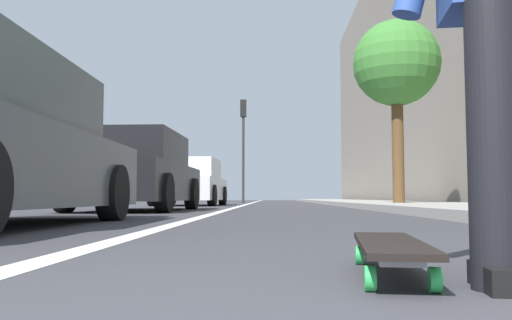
# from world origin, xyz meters

# --- Properties ---
(ground_plane) EXTENTS (80.00, 80.00, 0.00)m
(ground_plane) POSITION_xyz_m (10.00, 0.00, 0.00)
(ground_plane) COLOR #38383D
(lane_stripe_white) EXTENTS (52.00, 0.16, 0.01)m
(lane_stripe_white) POSITION_xyz_m (20.00, 1.23, 0.00)
(lane_stripe_white) COLOR silver
(lane_stripe_white) RESTS_ON ground
(sidewalk_curb) EXTENTS (52.00, 3.20, 0.13)m
(sidewalk_curb) POSITION_xyz_m (18.00, -3.23, 0.06)
(sidewalk_curb) COLOR #9E9B93
(sidewalk_curb) RESTS_ON ground
(building_facade) EXTENTS (40.00, 1.20, 12.74)m
(building_facade) POSITION_xyz_m (22.00, -5.83, 6.37)
(building_facade) COLOR gray
(building_facade) RESTS_ON ground
(skateboard) EXTENTS (0.86, 0.29, 0.11)m
(skateboard) POSITION_xyz_m (1.32, -0.07, 0.09)
(skateboard) COLOR green
(skateboard) RESTS_ON ground
(parked_car_mid) EXTENTS (4.25, 2.02, 1.49)m
(parked_car_mid) POSITION_xyz_m (9.75, 2.94, 0.72)
(parked_car_mid) COLOR black
(parked_car_mid) RESTS_ON ground
(parked_car_far) EXTENTS (4.08, 2.11, 1.48)m
(parked_car_far) POSITION_xyz_m (16.51, 2.92, 0.71)
(parked_car_far) COLOR silver
(parked_car_far) RESTS_ON ground
(traffic_light) EXTENTS (0.33, 0.28, 4.80)m
(traffic_light) POSITION_xyz_m (24.11, 1.63, 3.28)
(traffic_light) COLOR #2D2D2D
(traffic_light) RESTS_ON ground
(street_tree_mid) EXTENTS (2.17, 2.17, 4.72)m
(street_tree_mid) POSITION_xyz_m (12.85, -2.83, 3.58)
(street_tree_mid) COLOR brown
(street_tree_mid) RESTS_ON ground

